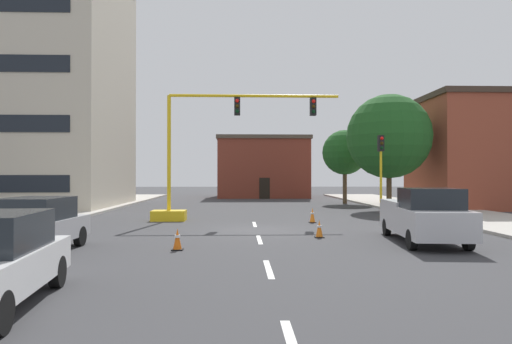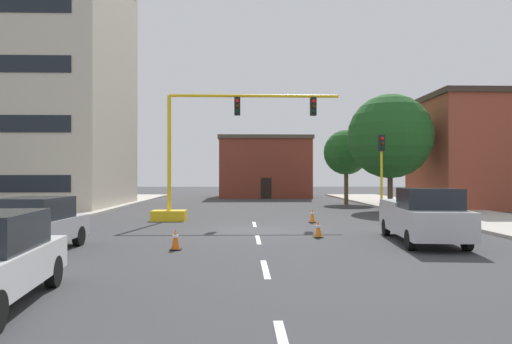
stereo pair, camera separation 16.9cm
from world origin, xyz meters
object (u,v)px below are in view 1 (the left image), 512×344
pickup_truck_silver (424,216)px  tree_right_mid (389,136)px  traffic_cone_roadside_b (319,229)px  tree_right_far (345,153)px  traffic_cone_roadside_a (312,215)px  traffic_cone_roadside_c (177,239)px  traffic_signal_gantry (194,178)px  traffic_light_pole_right (381,157)px  sedan_silver_near_left (35,225)px

pickup_truck_silver → tree_right_mid: bearing=76.2°
pickup_truck_silver → traffic_cone_roadside_b: (-3.54, 1.46, -0.64)m
tree_right_far → traffic_cone_roadside_a: (-5.38, -16.11, -4.05)m
traffic_cone_roadside_b → traffic_cone_roadside_c: (-5.14, -2.86, 0.01)m
pickup_truck_silver → traffic_cone_roadside_a: bearing=112.1°
traffic_cone_roadside_c → tree_right_mid: bearing=53.6°
tree_right_far → traffic_signal_gantry: bearing=-128.1°
tree_right_mid → traffic_cone_roadside_c: size_ratio=11.47×
tree_right_far → traffic_cone_roadside_a: bearing=-108.5°
tree_right_mid → pickup_truck_silver: (-3.83, -15.58, -4.20)m
traffic_light_pole_right → sedan_silver_near_left: 19.32m
traffic_signal_gantry → traffic_cone_roadside_c: (0.43, -9.93, -1.96)m
traffic_light_pole_right → tree_right_far: bearing=86.4°
sedan_silver_near_left → traffic_cone_roadside_b: sedan_silver_near_left is taller
tree_right_far → sedan_silver_near_left: 29.74m
traffic_cone_roadside_a → traffic_cone_roadside_c: 10.33m
sedan_silver_near_left → tree_right_mid: bearing=45.9°
pickup_truck_silver → sedan_silver_near_left: 13.18m
tree_right_far → traffic_light_pole_right: bearing=-93.6°
traffic_cone_roadside_b → traffic_cone_roadside_c: size_ratio=0.97×
traffic_cone_roadside_a → tree_right_far: bearing=71.5°
pickup_truck_silver → traffic_cone_roadside_a: pickup_truck_silver is taller
traffic_signal_gantry → sedan_silver_near_left: bearing=-110.8°
tree_right_far → sedan_silver_near_left: (-15.52, -25.13, -3.54)m
tree_right_mid → pickup_truck_silver: bearing=-103.8°
tree_right_far → sedan_silver_near_left: tree_right_far is taller
traffic_cone_roadside_b → traffic_light_pole_right: bearing=59.8°
traffic_signal_gantry → tree_right_far: 18.87m
pickup_truck_silver → traffic_cone_roadside_b: size_ratio=8.08×
tree_right_mid → traffic_cone_roadside_b: (-7.37, -14.12, -4.83)m
traffic_signal_gantry → tree_right_mid: bearing=28.6°
sedan_silver_near_left → traffic_cone_roadside_c: size_ratio=6.46×
traffic_light_pole_right → tree_right_mid: size_ratio=0.59×
pickup_truck_silver → traffic_cone_roadside_c: bearing=-170.9°
traffic_light_pole_right → pickup_truck_silver: size_ratio=0.86×
sedan_silver_near_left → traffic_cone_roadside_a: bearing=41.7°
sedan_silver_near_left → traffic_cone_roadside_a: (10.14, 9.02, -0.51)m
tree_right_far → traffic_cone_roadside_c: size_ratio=9.01×
traffic_light_pole_right → pickup_truck_silver: (-1.66, -10.40, -2.55)m
traffic_light_pole_right → tree_right_mid: bearing=67.3°
traffic_light_pole_right → traffic_cone_roadside_a: (-4.57, -3.23, -3.15)m
traffic_light_pole_right → tree_right_far: 12.94m
traffic_signal_gantry → traffic_cone_roadside_c: 10.13m
sedan_silver_near_left → traffic_cone_roadside_c: bearing=5.9°
traffic_cone_roadside_a → traffic_signal_gantry: bearing=167.6°
traffic_light_pole_right → traffic_cone_roadside_b: size_ratio=6.96×
traffic_signal_gantry → traffic_cone_roadside_b: size_ratio=14.62×
traffic_signal_gantry → tree_right_mid: (12.94, 7.05, 2.87)m
traffic_light_pole_right → pickup_truck_silver: bearing=-99.1°
traffic_signal_gantry → traffic_cone_roadside_c: size_ratio=14.23×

